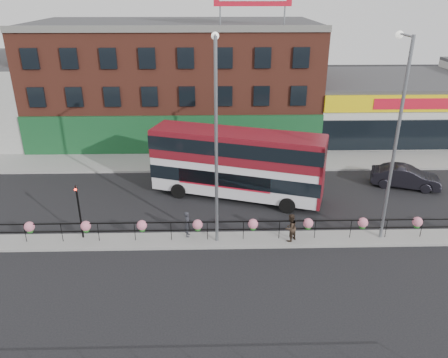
{
  "coord_description": "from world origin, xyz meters",
  "views": [
    {
      "loc": [
        -0.6,
        -20.94,
        13.06
      ],
      "look_at": [
        0.0,
        3.0,
        2.5
      ],
      "focal_mm": 35.0,
      "sensor_mm": 36.0,
      "label": 1
    }
  ],
  "objects_px": {
    "lamp_column_west": "(216,127)",
    "lamp_column_east": "(396,125)",
    "pedestrian_b": "(290,228)",
    "double_decker_bus": "(237,158)",
    "pedestrian_a": "(188,224)",
    "car": "(405,177)"
  },
  "relations": [
    {
      "from": "lamp_column_west",
      "to": "lamp_column_east",
      "type": "distance_m",
      "value": 9.22
    },
    {
      "from": "pedestrian_b",
      "to": "lamp_column_east",
      "type": "bearing_deg",
      "value": 145.15
    },
    {
      "from": "double_decker_bus",
      "to": "pedestrian_b",
      "type": "relative_size",
      "value": 7.16
    },
    {
      "from": "lamp_column_east",
      "to": "lamp_column_west",
      "type": "bearing_deg",
      "value": -179.11
    },
    {
      "from": "lamp_column_east",
      "to": "pedestrian_a",
      "type": "bearing_deg",
      "value": 179.46
    },
    {
      "from": "double_decker_bus",
      "to": "pedestrian_a",
      "type": "height_order",
      "value": "double_decker_bus"
    },
    {
      "from": "car",
      "to": "lamp_column_east",
      "type": "distance_m",
      "value": 9.81
    },
    {
      "from": "car",
      "to": "lamp_column_east",
      "type": "relative_size",
      "value": 0.45
    },
    {
      "from": "lamp_column_west",
      "to": "double_decker_bus",
      "type": "bearing_deg",
      "value": 75.53
    },
    {
      "from": "lamp_column_west",
      "to": "lamp_column_east",
      "type": "bearing_deg",
      "value": 0.89
    },
    {
      "from": "lamp_column_west",
      "to": "lamp_column_east",
      "type": "xyz_separation_m",
      "value": [
        9.22,
        0.14,
        0.01
      ]
    },
    {
      "from": "lamp_column_west",
      "to": "lamp_column_east",
      "type": "height_order",
      "value": "lamp_column_east"
    },
    {
      "from": "pedestrian_a",
      "to": "lamp_column_east",
      "type": "relative_size",
      "value": 0.14
    },
    {
      "from": "car",
      "to": "pedestrian_b",
      "type": "height_order",
      "value": "pedestrian_b"
    },
    {
      "from": "pedestrian_a",
      "to": "pedestrian_b",
      "type": "relative_size",
      "value": 0.94
    },
    {
      "from": "pedestrian_b",
      "to": "lamp_column_east",
      "type": "height_order",
      "value": "lamp_column_east"
    },
    {
      "from": "car",
      "to": "double_decker_bus",
      "type": "bearing_deg",
      "value": 114.96
    },
    {
      "from": "pedestrian_a",
      "to": "lamp_column_west",
      "type": "bearing_deg",
      "value": -92.38
    },
    {
      "from": "car",
      "to": "lamp_column_west",
      "type": "bearing_deg",
      "value": 135.59
    },
    {
      "from": "car",
      "to": "lamp_column_west",
      "type": "relative_size",
      "value": 0.45
    },
    {
      "from": "double_decker_bus",
      "to": "pedestrian_b",
      "type": "xyz_separation_m",
      "value": [
        2.63,
        -5.87,
        -1.86
      ]
    },
    {
      "from": "double_decker_bus",
      "to": "lamp_column_east",
      "type": "relative_size",
      "value": 1.06
    }
  ]
}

